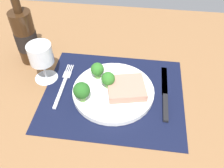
{
  "coord_description": "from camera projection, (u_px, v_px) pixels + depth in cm",
  "views": [
    {
      "loc": [
        6.27,
        -50.18,
        55.09
      ],
      "look_at": [
        -0.7,
        2.22,
        1.9
      ],
      "focal_mm": 39.34,
      "sensor_mm": 36.0,
      "label": 1
    }
  ],
  "objects": [
    {
      "name": "wine_bottle",
      "position": [
        26.0,
        37.0,
        0.8
      ],
      "size": [
        7.1,
        7.1,
        26.29
      ],
      "color": "#331E0F",
      "rests_on": "ground_plane"
    },
    {
      "name": "steak",
      "position": [
        126.0,
        89.0,
        0.72
      ],
      "size": [
        12.77,
        12.0,
        2.31
      ],
      "primitive_type": "cube",
      "rotation": [
        0.0,
        0.0,
        0.23
      ],
      "color": "tan",
      "rests_on": "plate"
    },
    {
      "name": "fork",
      "position": [
        63.0,
        84.0,
        0.77
      ],
      "size": [
        2.4,
        19.2,
        0.5
      ],
      "rotation": [
        0.0,
        0.0,
        -0.05
      ],
      "color": "silver",
      "rests_on": "placemat"
    },
    {
      "name": "ground_plane",
      "position": [
        113.0,
        97.0,
        0.76
      ],
      "size": [
        140.0,
        110.0,
        3.0
      ],
      "primitive_type": "cube",
      "color": "brown"
    },
    {
      "name": "broccoli_back_left",
      "position": [
        108.0,
        79.0,
        0.72
      ],
      "size": [
        4.09,
        4.09,
        5.4
      ],
      "color": "#6B994C",
      "rests_on": "plate"
    },
    {
      "name": "wine_glass",
      "position": [
        41.0,
        56.0,
        0.73
      ],
      "size": [
        7.32,
        7.32,
        12.94
      ],
      "color": "silver",
      "rests_on": "ground_plane"
    },
    {
      "name": "broccoli_near_steak",
      "position": [
        82.0,
        91.0,
        0.68
      ],
      "size": [
        4.77,
        4.77,
        6.5
      ],
      "color": "#6B994C",
      "rests_on": "plate"
    },
    {
      "name": "knife",
      "position": [
        165.0,
        96.0,
        0.73
      ],
      "size": [
        1.8,
        23.0,
        0.8
      ],
      "rotation": [
        0.0,
        0.0,
        0.03
      ],
      "color": "black",
      "rests_on": "placemat"
    },
    {
      "name": "broccoli_front_edge",
      "position": [
        97.0,
        70.0,
        0.75
      ],
      "size": [
        4.11,
        4.11,
        5.32
      ],
      "color": "#5B8942",
      "rests_on": "plate"
    },
    {
      "name": "plate",
      "position": [
        113.0,
        91.0,
        0.74
      ],
      "size": [
        24.47,
        24.47,
        1.6
      ],
      "primitive_type": "cylinder",
      "color": "white",
      "rests_on": "placemat"
    },
    {
      "name": "placemat",
      "position": [
        113.0,
        93.0,
        0.75
      ],
      "size": [
        42.01,
        35.14,
        0.3
      ],
      "primitive_type": "cube",
      "color": "black",
      "rests_on": "ground_plane"
    }
  ]
}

